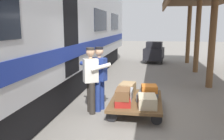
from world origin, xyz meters
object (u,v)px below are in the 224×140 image
Objects in this scene: suitcase_slate_roller at (148,96)px; suitcase_orange_carryall at (149,89)px; porter_in_overalls at (99,76)px; baggage_tug at (154,53)px; suitcase_red_plastic at (123,102)px; suitcase_tan_vintage at (128,88)px; suitcase_olive_duffel at (148,90)px; train_car at (19,32)px; suitcase_cream_canvas at (147,101)px; porter_by_door at (92,78)px; suitcase_gray_aluminum at (125,94)px; suitcase_brown_leather at (123,94)px; luggage_cart at (136,101)px.

suitcase_slate_roller is 1.43× the size of suitcase_orange_carryall.
baggage_tug is at bearing -99.35° from porter_in_overalls.
baggage_tug is (-0.16, -8.75, 0.19)m from suitcase_slate_roller.
suitcase_red_plastic is 0.88× the size of suitcase_tan_vintage.
suitcase_olive_duffel is (-0.59, 0.00, -0.04)m from suitcase_tan_vintage.
train_car is 3.90m from suitcase_cream_canvas.
porter_by_door is (-2.09, 0.28, -1.14)m from train_car.
suitcase_orange_carryall is (-0.62, 0.53, 0.15)m from suitcase_tan_vintage.
suitcase_gray_aluminum reaches higher than suitcase_slate_roller.
baggage_tug is (-1.45, -8.82, -0.30)m from porter_in_overalls.
suitcase_tan_vintage is 0.83m from suitcase_orange_carryall.
suitcase_tan_vintage is 1.00× the size of suitcase_brown_leather.
porter_in_overalls is at bearing 4.50° from suitcase_orange_carryall.
suitcase_brown_leather reaches higher than suitcase_slate_roller.
porter_in_overalls reaches higher than suitcase_orange_carryall.
suitcase_olive_duffel is at bearing -149.05° from porter_by_door.
suitcase_orange_carryall is 0.23× the size of baggage_tug.
suitcase_cream_canvas is 1.12m from suitcase_olive_duffel.
suitcase_tan_vintage is 0.91× the size of suitcase_olive_duffel.
suitcase_olive_duffel is at bearing -170.68° from train_car.
suitcase_red_plastic is 1.13m from suitcase_tan_vintage.
luggage_cart is 3.79× the size of suitcase_brown_leather.
suitcase_brown_leather is at bearing 61.95° from suitcase_olive_duffel.
suitcase_slate_roller reaches higher than suitcase_red_plastic.
train_car is at bearing 67.20° from baggage_tug.
porter_by_door reaches higher than suitcase_tan_vintage.
porter_by_door is (0.14, 0.22, 0.00)m from porter_in_overalls.
train_car reaches higher than baggage_tug.
suitcase_gray_aluminum is 1.00m from porter_by_door.
suitcase_orange_carryall is at bearing -174.21° from luggage_cart.
suitcase_slate_roller is at bearing -90.00° from suitcase_cream_canvas.
suitcase_brown_leather is at bearing 61.57° from luggage_cart.
porter_in_overalls is at bearing 80.65° from baggage_tug.
suitcase_slate_roller is 0.99× the size of suitcase_cream_canvas.
suitcase_orange_carryall is (-3.55, -0.05, -1.43)m from train_car.
suitcase_red_plastic is (-2.93, 0.55, -1.65)m from train_car.
porter_by_door is 9.18m from baggage_tug.
suitcase_slate_roller is at bearing 136.38° from suitcase_tan_vintage.
suitcase_cream_canvas is (-3.52, 0.55, -1.59)m from train_car.
porter_in_overalls reaches higher than baggage_tug.
suitcase_gray_aluminum is 0.65m from suitcase_orange_carryall.
suitcase_orange_carryall is (-0.03, -0.03, 0.19)m from suitcase_slate_roller.
suitcase_tan_vintage is (0.29, -0.56, 0.19)m from luggage_cart.
luggage_cart is 1.20× the size of porter_by_door.
suitcase_cream_canvas is (-0.59, 0.00, 0.05)m from suitcase_red_plastic.
suitcase_olive_duffel is at bearing 180.00° from suitcase_tan_vintage.
baggage_tug is at bearing -91.07° from suitcase_slate_roller.
suitcase_orange_carryall reaches higher than suitcase_cream_canvas.
suitcase_gray_aluminum is 0.32× the size of porter_in_overalls.
suitcase_orange_carryall is (-0.33, -0.03, 0.34)m from luggage_cart.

